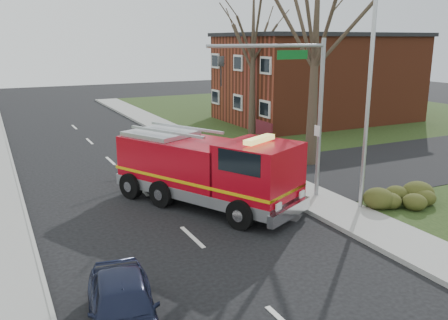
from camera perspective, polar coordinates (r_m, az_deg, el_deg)
name	(u,v)px	position (r m, az deg, el deg)	size (l,w,h in m)	color
ground	(192,237)	(16.87, -3.83, -9.25)	(120.00, 120.00, 0.00)	black
sidewalk_right	(333,208)	(19.88, 12.94, -5.64)	(2.40, 80.00, 0.15)	#9F9F99
brick_building	(318,77)	(40.90, 11.21, 9.73)	(15.40, 10.40, 7.25)	maroon
health_center_sign	(264,129)	(31.96, 4.84, 3.70)	(0.12, 2.00, 1.40)	#53131C
hedge_corner	(403,193)	(20.90, 20.74, -3.78)	(2.80, 2.00, 0.90)	#2E3413
bare_tree_near	(316,26)	(25.49, 11.04, 15.58)	(6.00, 6.00, 12.00)	#392D21
bare_tree_far	(253,43)	(33.83, 3.53, 13.87)	(5.25, 5.25, 10.50)	#392D21
traffic_signal_mast	(296,91)	(19.42, 8.60, 8.16)	(5.29, 0.18, 6.80)	gray
streetlight_pole	(367,98)	(19.11, 16.85, 7.14)	(1.48, 0.16, 8.40)	#B7BABF
fire_engine	(208,171)	(19.54, -1.99, -1.39)	(5.96, 8.32, 3.21)	#AD0816
parked_car_maroon	(123,306)	(11.84, -12.06, -16.83)	(1.60, 3.97, 1.35)	#181E36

